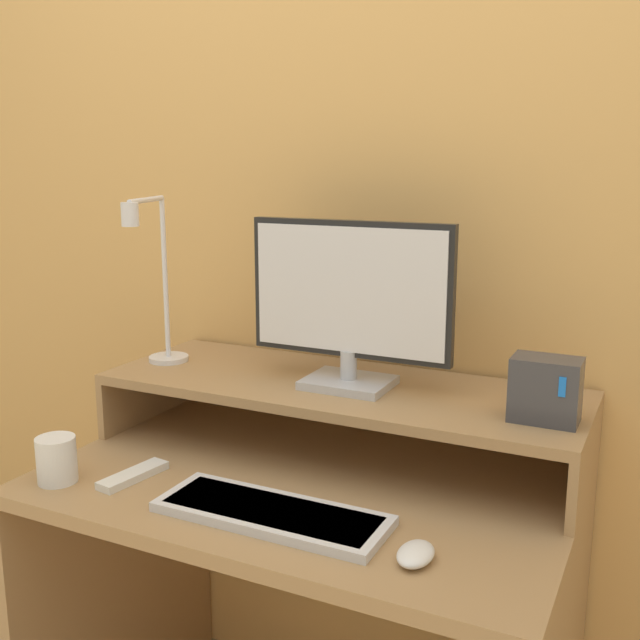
% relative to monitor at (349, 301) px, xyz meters
% --- Properties ---
extents(wall_back, '(6.00, 0.05, 2.50)m').
position_rel_monitor_xyz_m(wall_back, '(-0.03, 0.24, 0.14)').
color(wall_back, '#E5AD60').
rests_on(wall_back, ground_plane).
extents(desk, '(1.06, 0.70, 0.76)m').
position_rel_monitor_xyz_m(desk, '(-0.03, -0.14, -0.58)').
color(desk, '#A87F51').
rests_on(desk, ground_plane).
extents(monitor_shelf, '(1.06, 0.38, 0.16)m').
position_rel_monitor_xyz_m(monitor_shelf, '(-0.03, 0.02, -0.21)').
color(monitor_shelf, '#A87F51').
rests_on(monitor_shelf, desk).
extents(monitor, '(0.45, 0.15, 0.36)m').
position_rel_monitor_xyz_m(monitor, '(0.00, 0.00, 0.00)').
color(monitor, '#BCBCC1').
rests_on(monitor, monitor_shelf).
extents(desk_lamp, '(0.12, 0.25, 0.40)m').
position_rel_monitor_xyz_m(desk_lamp, '(-0.46, -0.06, -0.00)').
color(desk_lamp, silver).
rests_on(desk_lamp, monitor_shelf).
extents(router_dock, '(0.13, 0.08, 0.12)m').
position_rel_monitor_xyz_m(router_dock, '(0.42, -0.04, -0.13)').
color(router_dock, '#3D3D42').
rests_on(router_dock, monitor_shelf).
extents(keyboard, '(0.43, 0.15, 0.02)m').
position_rel_monitor_xyz_m(keyboard, '(-0.00, -0.34, -0.33)').
color(keyboard, silver).
rests_on(keyboard, desk).
extents(mouse, '(0.06, 0.09, 0.03)m').
position_rel_monitor_xyz_m(mouse, '(0.28, -0.37, -0.33)').
color(mouse, white).
rests_on(mouse, desk).
extents(remote_control, '(0.07, 0.16, 0.02)m').
position_rel_monitor_xyz_m(remote_control, '(-0.34, -0.31, -0.34)').
color(remote_control, white).
rests_on(remote_control, desk).
extents(mug, '(0.08, 0.08, 0.09)m').
position_rel_monitor_xyz_m(mug, '(-0.47, -0.39, -0.30)').
color(mug, white).
rests_on(mug, desk).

